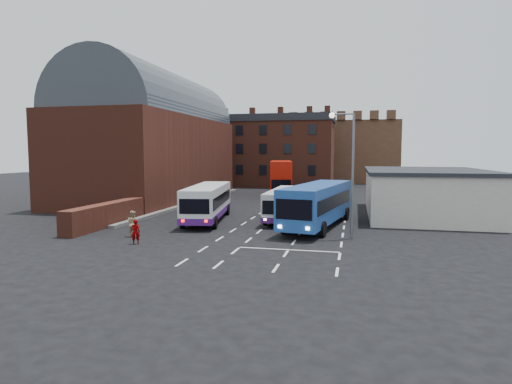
% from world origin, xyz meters
% --- Properties ---
extents(ground, '(180.00, 180.00, 0.00)m').
position_xyz_m(ground, '(0.00, 0.00, 0.00)').
color(ground, black).
extents(railway_station, '(12.00, 28.00, 16.00)m').
position_xyz_m(railway_station, '(-15.50, 21.00, 7.64)').
color(railway_station, '#602B1E').
rests_on(railway_station, ground).
extents(forecourt_wall, '(1.20, 10.00, 1.80)m').
position_xyz_m(forecourt_wall, '(-10.20, 2.00, 0.90)').
color(forecourt_wall, '#602B1E').
rests_on(forecourt_wall, ground).
extents(cream_building, '(10.40, 16.40, 4.25)m').
position_xyz_m(cream_building, '(15.00, 14.00, 2.16)').
color(cream_building, beige).
rests_on(cream_building, ground).
extents(brick_terrace, '(22.00, 10.00, 11.00)m').
position_xyz_m(brick_terrace, '(-6.00, 46.00, 5.50)').
color(brick_terrace, brown).
rests_on(brick_terrace, ground).
extents(castle_keep, '(22.00, 22.00, 12.00)m').
position_xyz_m(castle_keep, '(6.00, 66.00, 6.00)').
color(castle_keep, brown).
rests_on(castle_keep, ground).
extents(bus_white_outbound, '(4.25, 11.22, 2.99)m').
position_xyz_m(bus_white_outbound, '(-3.37, 6.41, 1.77)').
color(bus_white_outbound, silver).
rests_on(bus_white_outbound, ground).
extents(bus_white_inbound, '(2.49, 9.59, 2.61)m').
position_xyz_m(bus_white_inbound, '(2.90, 8.33, 1.54)').
color(bus_white_inbound, silver).
rests_on(bus_white_inbound, ground).
extents(bus_blue, '(4.81, 12.45, 3.31)m').
position_xyz_m(bus_blue, '(6.00, 5.36, 1.96)').
color(bus_blue, '#1F4B9C').
rests_on(bus_blue, ground).
extents(bus_red_double, '(4.65, 12.03, 4.70)m').
position_xyz_m(bus_red_double, '(-0.89, 28.69, 2.50)').
color(bus_red_double, '#B81003').
rests_on(bus_red_double, ground).
extents(street_lamp, '(1.70, 0.53, 8.42)m').
position_xyz_m(street_lamp, '(8.31, 1.28, 5.08)').
color(street_lamp, slate).
rests_on(street_lamp, ground).
extents(pedestrian_red, '(0.68, 0.59, 1.56)m').
position_xyz_m(pedestrian_red, '(-4.65, -3.57, 0.78)').
color(pedestrian_red, '#740001').
rests_on(pedestrian_red, ground).
extents(pedestrian_beige, '(0.95, 0.78, 1.79)m').
position_xyz_m(pedestrian_beige, '(-6.08, -1.35, 0.90)').
color(pedestrian_beige, tan).
rests_on(pedestrian_beige, ground).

